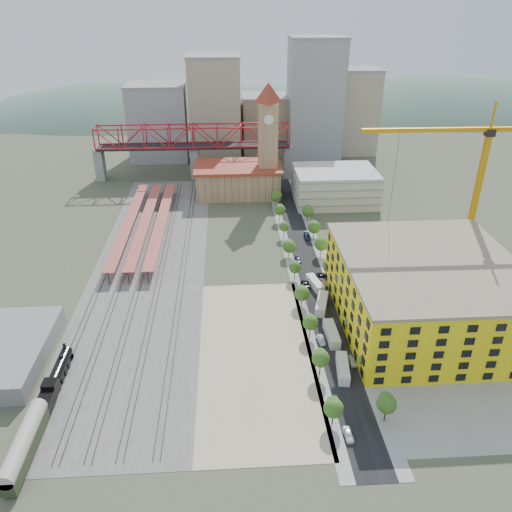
{
  "coord_description": "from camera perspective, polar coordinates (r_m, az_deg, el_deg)",
  "views": [
    {
      "loc": [
        -10.06,
        -129.69,
        79.32
      ],
      "look_at": [
        -1.87,
        2.06,
        10.0
      ],
      "focal_mm": 35.0,
      "sensor_mm": 36.0,
      "label": 1
    }
  ],
  "objects": [
    {
      "name": "site_trailer_c",
      "position": [
        143.5,
        7.52,
        -5.45
      ],
      "size": [
        5.5,
        10.69,
        2.83
      ],
      "primitive_type": "cube",
      "rotation": [
        0.0,
        0.0,
        -0.28
      ],
      "color": "silver",
      "rests_on": "ground"
    },
    {
      "name": "car_0",
      "position": [
        108.3,
        10.51,
        -19.45
      ],
      "size": [
        1.86,
        4.21,
        1.41
      ],
      "primitive_type": "imported",
      "rotation": [
        0.0,
        0.0,
        0.05
      ],
      "color": "white",
      "rests_on": "ground"
    },
    {
      "name": "ballast_strip",
      "position": [
        169.19,
        -11.95,
        -0.9
      ],
      "size": [
        36.0,
        165.0,
        0.06
      ],
      "primitive_type": "cube",
      "color": "#605E59",
      "rests_on": "ground"
    },
    {
      "name": "construction_pad",
      "position": [
        146.11,
        19.39,
        -6.96
      ],
      "size": [
        50.0,
        90.0,
        0.06
      ],
      "primitive_type": "cube",
      "color": "gray",
      "rests_on": "ground"
    },
    {
      "name": "station_hall",
      "position": [
        223.86,
        -2.09,
        8.75
      ],
      "size": [
        38.0,
        24.0,
        13.1
      ],
      "color": "tan",
      "rests_on": "ground"
    },
    {
      "name": "distant_hills",
      "position": [
        424.45,
        4.22,
        5.65
      ],
      "size": [
        647.0,
        264.0,
        227.0
      ],
      "color": "#4C6B59",
      "rests_on": "ground"
    },
    {
      "name": "construction_building",
      "position": [
        140.1,
        18.85,
        -3.89
      ],
      "size": [
        44.6,
        50.6,
        18.8
      ],
      "color": "#FFFA15",
      "rests_on": "ground"
    },
    {
      "name": "dirt_lot",
      "position": [
        126.35,
        -0.02,
        -11.16
      ],
      "size": [
        28.0,
        67.0,
        0.06
      ],
      "primitive_type": "cube",
      "color": "tan",
      "rests_on": "ground"
    },
    {
      "name": "ground",
      "position": [
        152.35,
        0.75,
        -3.67
      ],
      "size": [
        400.0,
        400.0,
        0.0
      ],
      "primitive_type": "plane",
      "color": "#474C38",
      "rests_on": "ground"
    },
    {
      "name": "rail_tracks",
      "position": [
        169.42,
        -12.55,
        -0.88
      ],
      "size": [
        26.56,
        160.0,
        0.18
      ],
      "color": "#382B23",
      "rests_on": "ground"
    },
    {
      "name": "car_2",
      "position": [
        153.12,
        5.63,
        -3.34
      ],
      "size": [
        2.45,
        5.01,
        1.37
      ],
      "primitive_type": "imported",
      "rotation": [
        0.0,
        0.0,
        0.04
      ],
      "color": "black",
      "rests_on": "ground"
    },
    {
      "name": "platform_canopies",
      "position": [
        192.74,
        -12.53,
        4.01
      ],
      "size": [
        16.0,
        80.0,
        4.12
      ],
      "color": "#B95247",
      "rests_on": "ground"
    },
    {
      "name": "car_5",
      "position": [
        155.2,
        7.75,
        -2.99
      ],
      "size": [
        2.26,
        4.72,
        1.49
      ],
      "primitive_type": "imported",
      "rotation": [
        0.0,
        0.0,
        0.16
      ],
      "color": "gray",
      "rests_on": "ground"
    },
    {
      "name": "street_trees",
      "position": [
        158.47,
        6.4,
        -2.52
      ],
      "size": [
        15.4,
        124.4,
        8.0
      ],
      "color": "#305D1C",
      "rests_on": "ground"
    },
    {
      "name": "sidewalk_west",
      "position": [
        166.27,
        3.98,
        -0.85
      ],
      "size": [
        3.0,
        170.0,
        0.04
      ],
      "primitive_type": "cube",
      "color": "gray",
      "rests_on": "ground"
    },
    {
      "name": "parking_garage",
      "position": [
        217.32,
        8.97,
        7.92
      ],
      "size": [
        34.0,
        26.0,
        14.0
      ],
      "primitive_type": "cube",
      "color": "silver",
      "rests_on": "ground"
    },
    {
      "name": "warehouse",
      "position": [
        137.73,
        -27.19,
        -9.77
      ],
      "size": [
        22.0,
        32.0,
        5.0
      ],
      "primitive_type": "cube",
      "color": "gray",
      "rests_on": "ground"
    },
    {
      "name": "locomotive",
      "position": [
        124.75,
        -21.94,
        -12.95
      ],
      "size": [
        2.98,
        22.96,
        5.74
      ],
      "color": "black",
      "rests_on": "ground"
    },
    {
      "name": "coach",
      "position": [
        110.84,
        -24.95,
        -19.0
      ],
      "size": [
        3.29,
        19.13,
        6.0
      ],
      "color": "#27341C",
      "rests_on": "ground"
    },
    {
      "name": "car_4",
      "position": [
        125.34,
        10.91,
        -11.73
      ],
      "size": [
        2.31,
        4.51,
        1.47
      ],
      "primitive_type": "imported",
      "rotation": [
        0.0,
        0.0,
        0.14
      ],
      "color": "silver",
      "rests_on": "ground"
    },
    {
      "name": "tower_crane",
      "position": [
        161.03,
        23.25,
        8.74
      ],
      "size": [
        50.09,
        2.56,
        53.48
      ],
      "color": "orange",
      "rests_on": "ground"
    },
    {
      "name": "site_trailer_d",
      "position": [
        153.1,
        6.76,
        -3.16
      ],
      "size": [
        4.61,
        9.52,
        2.52
      ],
      "primitive_type": "cube",
      "rotation": [
        0.0,
        0.0,
        0.25
      ],
      "color": "silver",
      "rests_on": "ground"
    },
    {
      "name": "car_3",
      "position": [
        167.02,
        4.8,
        -0.5
      ],
      "size": [
        1.94,
        4.56,
        1.31
      ],
      "primitive_type": "imported",
      "rotation": [
        0.0,
        0.0,
        0.02
      ],
      "color": "navy",
      "rests_on": "ground"
    },
    {
      "name": "clock_tower",
      "position": [
        216.46,
        1.37,
        14.17
      ],
      "size": [
        12.0,
        12.0,
        52.0
      ],
      "color": "tan",
      "rests_on": "ground"
    },
    {
      "name": "sidewalk_east",
      "position": [
        167.98,
        7.7,
        -0.74
      ],
      "size": [
        3.0,
        170.0,
        0.04
      ],
      "primitive_type": "cube",
      "color": "gray",
      "rests_on": "ground"
    },
    {
      "name": "car_1",
      "position": [
        130.83,
        7.43,
        -9.5
      ],
      "size": [
        1.91,
        4.4,
        1.41
      ],
      "primitive_type": "imported",
      "rotation": [
        0.0,
        0.0,
        0.1
      ],
      "color": "#A2A4A8",
      "rests_on": "ground"
    },
    {
      "name": "site_trailer_b",
      "position": [
        132.12,
        8.63,
        -8.81
      ],
      "size": [
        2.84,
        10.26,
        2.8
      ],
      "primitive_type": "cube",
      "rotation": [
        0.0,
        0.0,
        0.01
      ],
      "color": "silver",
      "rests_on": "ground"
    },
    {
      "name": "truss_bridge",
      "position": [
        242.81,
        -7.16,
        13.08
      ],
      "size": [
        94.0,
        9.6,
        25.6
      ],
      "color": "gray",
      "rests_on": "ground"
    },
    {
      "name": "car_6",
      "position": [
        157.32,
        7.58,
        -2.51
      ],
      "size": [
        3.1,
        5.89,
        1.58
      ],
      "primitive_type": "imported",
      "rotation": [
        0.0,
        0.0,
        0.09
      ],
      "color": "black",
      "rests_on": "ground"
    },
    {
      "name": "skyline",
      "position": [
        278.36,
        0.13,
        15.99
      ],
      "size": [
        133.0,
        46.0,
        60.0
      ],
      "color": "#9EA0A3",
      "rests_on": "ground"
    },
    {
      "name": "car_7",
      "position": [
        183.82,
        5.89,
        2.26
      ],
      "size": [
        2.34,
        5.58,
        1.61
      ],
      "primitive_type": "imported",
      "rotation": [
        0.0,
        0.0,
        -0.01
      ],
      "color": "navy",
      "rests_on": "ground"
    },
    {
      "name": "street_asphalt",
      "position": [
        167.03,
        5.85,
        -0.79
      ],
      "size": [
        12.0,
        170.0,
        0.06
      ],
      "primitive_type": "cube",
      "color": "black",
      "rests_on": "ground"
    },
    {
      "name": "site_trailer_a",
      "position": [
        121.97,
        9.87,
        -12.54
      ],
      "size": [
        3.79,
        10.01,
        2.67
      ],
      "primitive_type": "cube",
      "rotation": [
        0.0,
        0.0,
        -0.13
      ],
      "color": "silver",
      "rests_on": "ground"
    }
  ]
}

